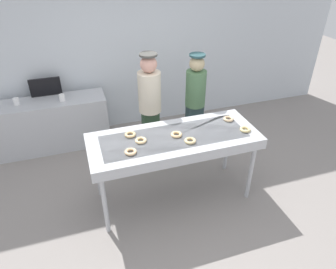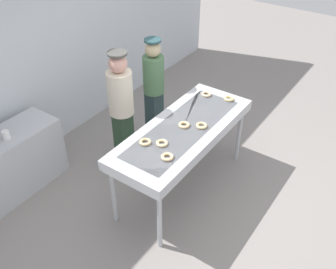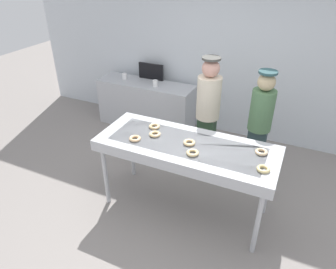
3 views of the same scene
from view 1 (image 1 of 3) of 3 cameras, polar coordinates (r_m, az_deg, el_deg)
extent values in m
plane|color=gray|center=(4.42, 1.00, -11.07)|extent=(16.00, 16.00, 0.00)
cube|color=silver|center=(5.55, -6.71, 17.64)|extent=(8.00, 0.12, 3.30)
cube|color=#B7BABF|center=(3.85, 1.12, -1.19)|extent=(2.11, 0.83, 0.13)
cube|color=slate|center=(3.84, 1.13, -0.86)|extent=(1.80, 0.58, 0.08)
cylinder|color=#B7BABF|center=(3.76, -11.47, -12.63)|extent=(0.06, 0.06, 0.84)
cylinder|color=#B7BABF|center=(4.27, 14.87, -6.79)|extent=(0.06, 0.06, 0.84)
cylinder|color=#B7BABF|center=(4.27, -12.77, -6.49)|extent=(0.06, 0.06, 0.84)
cylinder|color=#B7BABF|center=(4.72, 10.76, -2.00)|extent=(0.06, 0.06, 0.84)
torus|color=#E8C98B|center=(3.72, 4.08, -1.14)|extent=(0.14, 0.14, 0.03)
torus|color=#E9D089|center=(4.04, 13.97, 0.92)|extent=(0.19, 0.19, 0.03)
torus|color=#F6C890|center=(3.54, -6.87, -3.16)|extent=(0.19, 0.19, 0.03)
torus|color=beige|center=(4.23, 11.02, 2.83)|extent=(0.19, 0.19, 0.03)
torus|color=#F9D193|center=(3.73, -5.01, -1.09)|extent=(0.16, 0.16, 0.03)
torus|color=#F5CB8D|center=(3.82, 1.55, 0.00)|extent=(0.19, 0.19, 0.03)
torus|color=#E7C287|center=(3.85, -6.95, 0.00)|extent=(0.19, 0.19, 0.03)
cube|color=#253D28|center=(4.85, -3.13, -0.16)|extent=(0.24, 0.18, 0.87)
cylinder|color=beige|center=(4.50, -3.40, 7.75)|extent=(0.33, 0.33, 0.60)
sphere|color=tan|center=(4.34, -3.58, 12.75)|extent=(0.24, 0.24, 0.24)
cylinder|color=#44433F|center=(4.30, -3.64, 14.42)|extent=(0.25, 0.25, 0.03)
cube|color=#25393B|center=(5.06, 4.73, 1.13)|extent=(0.24, 0.18, 0.85)
cylinder|color=#4C724C|center=(4.74, 5.10, 8.38)|extent=(0.30, 0.30, 0.55)
sphere|color=tan|center=(4.60, 5.34, 12.79)|extent=(0.22, 0.22, 0.22)
cylinder|color=#26464A|center=(4.56, 5.42, 14.29)|extent=(0.23, 0.23, 0.03)
cube|color=#B7BABF|center=(5.50, -20.38, 1.78)|extent=(1.79, 0.55, 0.85)
cylinder|color=white|center=(5.21, -18.86, 6.42)|extent=(0.09, 0.09, 0.11)
cylinder|color=white|center=(5.36, -26.06, 5.47)|extent=(0.09, 0.09, 0.11)
cube|color=black|center=(5.46, -21.54, 8.10)|extent=(0.49, 0.04, 0.29)
camera|label=2|loc=(2.47, -93.00, 16.01)|focal=41.43mm
camera|label=3|loc=(2.17, 68.66, 8.42)|focal=33.30mm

